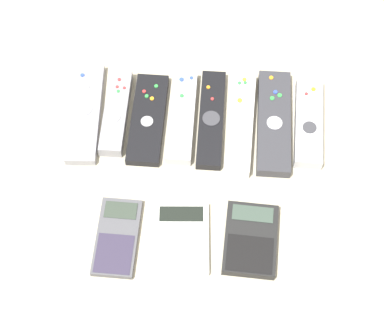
% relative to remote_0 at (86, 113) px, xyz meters
% --- Properties ---
extents(ground_plane, '(3.00, 3.00, 0.00)m').
position_rel_remote_0_xyz_m(ground_plane, '(0.20, -0.13, -0.01)').
color(ground_plane, '#B2A88E').
extents(remote_0, '(0.06, 0.21, 0.02)m').
position_rel_remote_0_xyz_m(remote_0, '(0.00, 0.00, 0.00)').
color(remote_0, gray).
rests_on(remote_0, ground_plane).
extents(remote_1, '(0.04, 0.17, 0.03)m').
position_rel_remote_0_xyz_m(remote_1, '(0.06, 0.00, 0.00)').
color(remote_1, gray).
rests_on(remote_1, ground_plane).
extents(remote_2, '(0.06, 0.18, 0.02)m').
position_rel_remote_0_xyz_m(remote_2, '(0.11, -0.00, -0.00)').
color(remote_2, black).
rests_on(remote_2, ground_plane).
extents(remote_3, '(0.05, 0.19, 0.02)m').
position_rel_remote_0_xyz_m(remote_3, '(0.17, 0.00, 0.00)').
color(remote_3, '#B7B7BC').
rests_on(remote_3, ground_plane).
extents(remote_4, '(0.04, 0.20, 0.02)m').
position_rel_remote_0_xyz_m(remote_4, '(0.23, 0.00, 0.00)').
color(remote_4, black).
rests_on(remote_4, ground_plane).
extents(remote_5, '(0.05, 0.21, 0.03)m').
position_rel_remote_0_xyz_m(remote_5, '(0.28, -0.01, 0.00)').
color(remote_5, white).
rests_on(remote_5, ground_plane).
extents(remote_6, '(0.06, 0.21, 0.02)m').
position_rel_remote_0_xyz_m(remote_6, '(0.34, 0.00, 0.00)').
color(remote_6, '#333338').
rests_on(remote_6, ground_plane).
extents(remote_7, '(0.05, 0.18, 0.02)m').
position_rel_remote_0_xyz_m(remote_7, '(0.40, 0.00, 0.00)').
color(remote_7, '#B7B7BC').
rests_on(remote_7, ground_plane).
extents(calculator_0, '(0.07, 0.13, 0.01)m').
position_rel_remote_0_xyz_m(calculator_0, '(0.09, -0.23, -0.00)').
color(calculator_0, '#4C4C51').
rests_on(calculator_0, ground_plane).
extents(calculator_1, '(0.10, 0.13, 0.01)m').
position_rel_remote_0_xyz_m(calculator_1, '(0.19, -0.23, -0.00)').
color(calculator_1, silver).
rests_on(calculator_1, ground_plane).
extents(calculator_2, '(0.09, 0.13, 0.02)m').
position_rel_remote_0_xyz_m(calculator_2, '(0.30, -0.22, 0.00)').
color(calculator_2, black).
rests_on(calculator_2, ground_plane).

